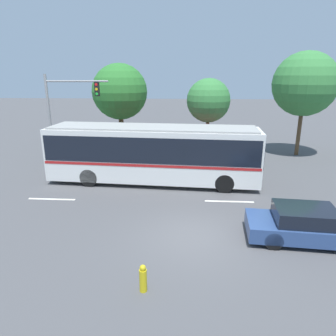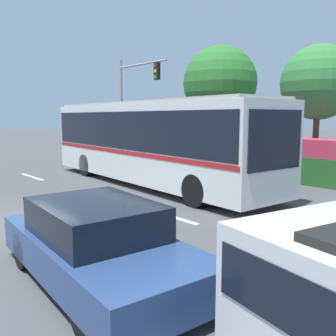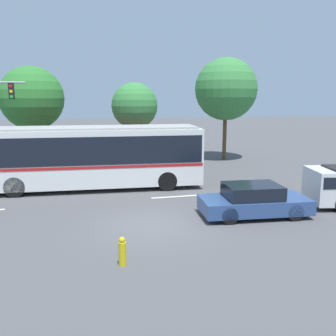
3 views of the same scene
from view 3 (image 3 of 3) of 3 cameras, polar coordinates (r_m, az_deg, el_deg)
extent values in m
plane|color=#4C4C4F|center=(14.09, -2.51, -8.67)|extent=(140.00, 140.00, 0.00)
cube|color=silver|center=(19.42, -12.50, 1.75)|extent=(11.97, 3.34, 2.90)
cube|color=black|center=(19.35, -12.56, 3.10)|extent=(11.73, 3.37, 1.39)
cube|color=#B21E1E|center=(19.48, -12.46, 0.74)|extent=(11.85, 3.36, 0.14)
cube|color=black|center=(19.96, 4.75, 3.23)|extent=(0.20, 2.21, 1.62)
cube|color=#9D9D99|center=(19.24, -12.69, 6.16)|extent=(11.48, 3.10, 0.10)
cylinder|color=black|center=(20.96, -1.17, -0.65)|extent=(1.02, 0.36, 1.00)
cylinder|color=black|center=(18.74, -0.13, -2.06)|extent=(1.02, 0.36, 1.00)
cylinder|color=black|center=(21.21, -21.51, -1.29)|extent=(1.02, 0.36, 1.00)
cylinder|color=black|center=(19.02, -22.89, -2.75)|extent=(1.02, 0.36, 1.00)
cube|color=navy|center=(15.22, 13.36, -5.58)|extent=(4.48, 2.21, 0.58)
cube|color=black|center=(15.03, 13.07, -3.55)|extent=(2.30, 1.81, 0.55)
cylinder|color=black|center=(16.51, 16.64, -4.96)|extent=(0.68, 0.27, 0.66)
cylinder|color=black|center=(15.11, 19.28, -6.60)|extent=(0.68, 0.27, 0.66)
cylinder|color=black|center=(15.58, 7.74, -5.53)|extent=(0.68, 0.27, 0.66)
cylinder|color=black|center=(14.09, 9.62, -7.39)|extent=(0.68, 0.27, 0.66)
cylinder|color=black|center=(18.37, 23.15, -3.70)|extent=(0.74, 0.39, 0.71)
cube|color=black|center=(23.25, -23.34, 10.98)|extent=(0.30, 0.22, 0.90)
cylinder|color=red|center=(23.13, -23.45, 11.72)|extent=(0.18, 0.02, 0.18)
cylinder|color=yellow|center=(23.13, -23.39, 10.98)|extent=(0.18, 0.02, 0.18)
cylinder|color=green|center=(23.12, -23.33, 10.24)|extent=(0.18, 0.02, 0.18)
cube|color=#286028|center=(24.57, -10.40, 1.02)|extent=(9.28, 1.36, 1.10)
cube|color=#CC3351|center=(24.43, -10.47, 3.09)|extent=(9.09, 1.29, 0.70)
cylinder|color=brown|center=(27.75, -20.12, 3.74)|extent=(0.40, 0.40, 3.09)
sphere|color=#2D752D|center=(27.57, -20.56, 10.21)|extent=(4.42, 4.42, 4.42)
cylinder|color=brown|center=(26.25, -5.16, 3.88)|extent=(0.26, 0.26, 2.99)
sphere|color=#387F3D|center=(26.06, -5.27, 9.69)|extent=(3.24, 3.24, 3.24)
cylinder|color=brown|center=(28.43, 8.85, 5.02)|extent=(0.29, 0.29, 3.66)
sphere|color=#387F3D|center=(28.28, 9.07, 12.10)|extent=(4.66, 4.66, 4.66)
cylinder|color=gold|center=(10.76, -7.17, -13.20)|extent=(0.22, 0.22, 0.70)
sphere|color=gold|center=(10.59, -7.22, -11.12)|extent=(0.18, 0.18, 0.18)
cube|color=silver|center=(17.70, 1.20, -4.50)|extent=(2.40, 0.16, 0.01)
cube|color=silver|center=(18.60, 11.15, -3.94)|extent=(2.40, 0.16, 0.01)
camera|label=1|loc=(3.43, 31.86, 30.93)|focal=32.82mm
camera|label=2|loc=(15.59, 35.69, 1.28)|focal=39.57mm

